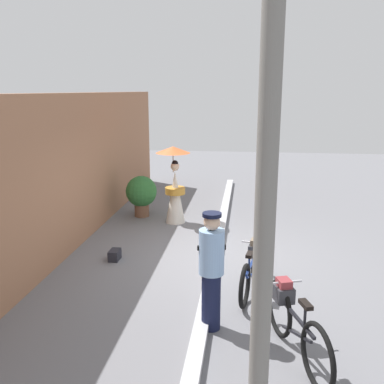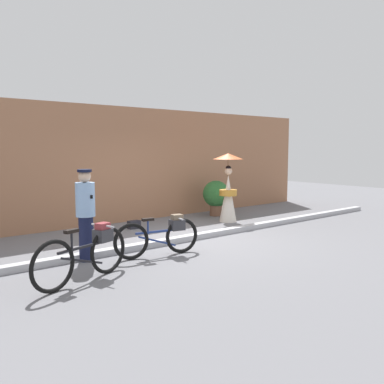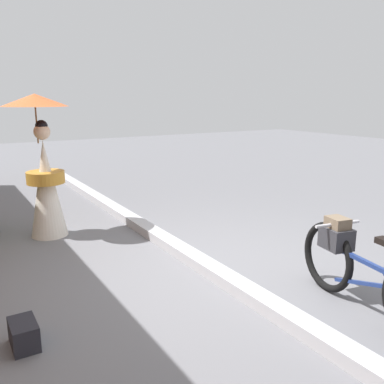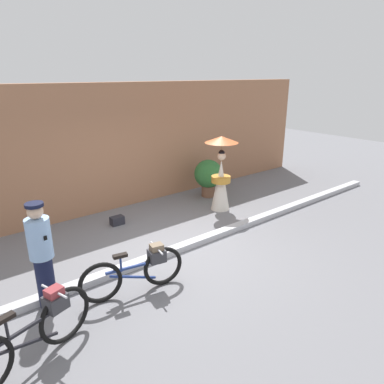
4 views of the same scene
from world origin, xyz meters
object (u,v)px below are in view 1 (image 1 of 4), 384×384
object	(u,v)px
person_with_parasol	(175,184)
person_officer	(211,268)
utility_pole	(266,190)
bicycle_near_officer	(252,267)
bicycle_far_side	(294,322)
potted_plant_by_door	(142,193)
backpack_on_pavement	(115,255)

from	to	relation	value
person_with_parasol	person_officer	bearing A→B (deg)	-164.77
person_with_parasol	utility_pole	distance (m)	7.03
bicycle_near_officer	bicycle_far_side	xyz separation A→B (m)	(-1.72, -0.50, 0.04)
bicycle_near_officer	bicycle_far_side	world-z (taller)	bicycle_far_side
potted_plant_by_door	backpack_on_pavement	world-z (taller)	potted_plant_by_door
bicycle_near_officer	bicycle_far_side	bearing A→B (deg)	-163.90
person_with_parasol	bicycle_far_side	bearing A→B (deg)	-155.82
person_with_parasol	potted_plant_by_door	distance (m)	1.08
bicycle_far_side	backpack_on_pavement	distance (m)	4.11
utility_pole	person_officer	bearing A→B (deg)	17.53
bicycle_far_side	utility_pole	bearing A→B (deg)	161.30
person_with_parasol	potted_plant_by_door	bearing A→B (deg)	64.97
person_with_parasol	backpack_on_pavement	xyz separation A→B (m)	(-2.56, 0.75, -0.86)
person_with_parasol	backpack_on_pavement	bearing A→B (deg)	163.74
bicycle_near_officer	utility_pole	distance (m)	3.69
bicycle_near_officer	person_with_parasol	xyz separation A→B (m)	(3.52, 1.86, 0.57)
bicycle_near_officer	backpack_on_pavement	size ratio (longest dim) A/B	5.56
bicycle_far_side	backpack_on_pavement	size ratio (longest dim) A/B	5.79
person_with_parasol	backpack_on_pavement	world-z (taller)	person_with_parasol
utility_pole	bicycle_near_officer	bearing A→B (deg)	0.52
bicycle_near_officer	utility_pole	xyz separation A→B (m)	(-3.10, -0.03, 2.00)
person_officer	backpack_on_pavement	distance (m)	3.10
person_with_parasol	utility_pole	world-z (taller)	utility_pole
bicycle_near_officer	person_with_parasol	world-z (taller)	person_with_parasol
utility_pole	bicycle_far_side	bearing A→B (deg)	-18.70
bicycle_far_side	person_officer	size ratio (longest dim) A/B	1.07
bicycle_far_side	utility_pole	xyz separation A→B (m)	(-1.38, 0.47, 1.96)
person_with_parasol	potted_plant_by_door	world-z (taller)	person_with_parasol
bicycle_near_officer	utility_pole	bearing A→B (deg)	-179.48
person_officer	backpack_on_pavement	xyz separation A→B (m)	(2.20, 2.04, -0.78)
bicycle_near_officer	person_with_parasol	bearing A→B (deg)	27.81
person_officer	potted_plant_by_door	xyz separation A→B (m)	(5.19, 2.22, -0.27)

